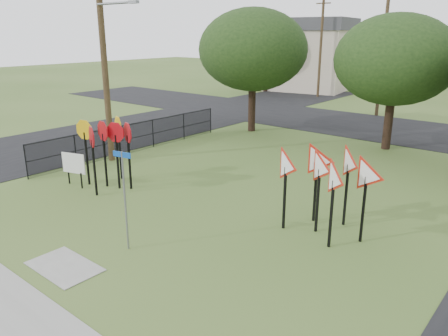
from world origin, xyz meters
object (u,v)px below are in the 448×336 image
(info_board, at_px, (74,164))
(yield_sign_cluster, at_px, (328,172))
(stop_sign_cluster, at_px, (107,139))
(street_name_sign, at_px, (125,194))

(info_board, bearing_deg, yield_sign_cluster, 14.80)
(stop_sign_cluster, bearing_deg, yield_sign_cluster, 11.31)
(stop_sign_cluster, bearing_deg, street_name_sign, -31.33)
(street_name_sign, xyz_separation_m, info_board, (-5.83, 2.00, -0.74))
(street_name_sign, bearing_deg, info_board, 161.09)
(street_name_sign, distance_m, info_board, 6.21)
(street_name_sign, height_order, yield_sign_cluster, street_name_sign)
(yield_sign_cluster, height_order, info_board, yield_sign_cluster)
(stop_sign_cluster, bearing_deg, info_board, -143.88)
(street_name_sign, bearing_deg, stop_sign_cluster, 148.67)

